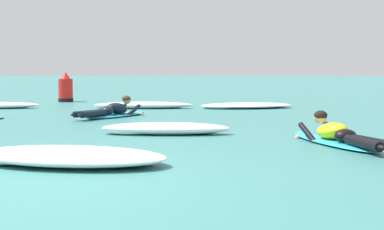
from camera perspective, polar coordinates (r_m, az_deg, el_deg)
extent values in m
plane|color=#387A75|center=(15.97, -1.37, 0.46)|extent=(120.00, 120.00, 0.00)
ellipsoid|color=#2DB2D1|center=(9.29, 13.68, -2.56)|extent=(1.40, 2.39, 0.07)
ellipsoid|color=#2DB2D1|center=(10.28, 10.60, -1.76)|extent=(0.26, 0.26, 0.06)
ellipsoid|color=yellow|center=(9.31, 13.55, -1.52)|extent=(0.63, 0.78, 0.35)
ellipsoid|color=black|center=(8.98, 14.79, -1.97)|extent=(0.42, 0.39, 0.20)
cylinder|color=black|center=(8.43, 16.37, -2.64)|extent=(0.42, 0.89, 0.14)
ellipsoid|color=black|center=(8.05, 17.91, -3.02)|extent=(0.18, 0.24, 0.08)
cylinder|color=black|center=(8.52, 17.28, -2.59)|extent=(0.51, 0.87, 0.14)
cylinder|color=black|center=(9.55, 11.29, -1.81)|extent=(0.30, 0.57, 0.33)
sphere|color=tan|center=(9.90, 10.28, -2.15)|extent=(0.09, 0.09, 0.09)
cylinder|color=black|center=(9.74, 13.65, -1.73)|extent=(0.30, 0.57, 0.33)
sphere|color=tan|center=(10.06, 12.64, -2.08)|extent=(0.09, 0.09, 0.09)
sphere|color=tan|center=(9.65, 12.41, -0.20)|extent=(0.21, 0.21, 0.21)
ellipsoid|color=black|center=(9.63, 12.47, -0.03)|extent=(0.28, 0.27, 0.16)
ellipsoid|color=#2DB2D1|center=(14.05, -7.45, -0.03)|extent=(1.37, 2.08, 0.07)
ellipsoid|color=#2DB2D1|center=(14.81, -5.15, 0.28)|extent=(0.28, 0.27, 0.06)
ellipsoid|color=black|center=(14.07, -7.34, 0.66)|extent=(0.63, 0.75, 0.34)
ellipsoid|color=black|center=(13.78, -8.31, 0.44)|extent=(0.43, 0.40, 0.20)
cylinder|color=black|center=(13.40, -10.13, 0.16)|extent=(0.52, 0.82, 0.14)
ellipsoid|color=black|center=(13.10, -11.43, 0.03)|extent=(0.18, 0.24, 0.08)
cylinder|color=black|center=(13.29, -9.61, 0.13)|extent=(0.43, 0.85, 0.14)
ellipsoid|color=black|center=(12.96, -10.76, 0.00)|extent=(0.18, 0.24, 0.08)
cylinder|color=black|center=(14.50, -7.14, 0.46)|extent=(0.31, 0.53, 0.32)
sphere|color=tan|center=(14.79, -6.27, 0.17)|extent=(0.09, 0.09, 0.09)
cylinder|color=black|center=(14.21, -5.79, 0.39)|extent=(0.31, 0.53, 0.32)
sphere|color=tan|center=(14.50, -4.98, 0.08)|extent=(0.09, 0.09, 0.09)
sphere|color=tan|center=(14.36, -6.40, 1.48)|extent=(0.21, 0.21, 0.21)
ellipsoid|color=#47331E|center=(14.35, -6.45, 1.60)|extent=(0.28, 0.27, 0.16)
ellipsoid|color=white|center=(17.56, -16.93, 0.86)|extent=(1.01, 0.37, 0.13)
ellipsoid|color=white|center=(16.90, 5.35, 0.94)|extent=(2.90, 1.89, 0.16)
ellipsoid|color=white|center=(17.26, 7.34, 0.92)|extent=(1.00, 0.65, 0.11)
ellipsoid|color=white|center=(16.60, 2.79, 0.77)|extent=(0.98, 0.62, 0.09)
ellipsoid|color=white|center=(10.32, -2.59, -1.32)|extent=(2.33, 0.84, 0.21)
ellipsoid|color=white|center=(10.39, 0.59, -1.45)|extent=(0.86, 0.45, 0.15)
ellipsoid|color=white|center=(10.33, -6.41, -1.60)|extent=(0.85, 0.40, 0.12)
ellipsoid|color=white|center=(16.71, -4.77, 0.97)|extent=(2.89, 1.05, 0.20)
ellipsoid|color=white|center=(16.79, -2.35, 0.90)|extent=(1.04, 0.41, 0.14)
ellipsoid|color=white|center=(16.71, -7.69, 0.79)|extent=(1.05, 0.42, 0.11)
ellipsoid|color=white|center=(7.32, -11.98, -3.94)|extent=(2.60, 1.44, 0.21)
ellipsoid|color=white|center=(7.26, -6.91, -4.19)|extent=(1.00, 0.77, 0.15)
ellipsoid|color=white|center=(7.56, -17.52, -4.13)|extent=(0.94, 0.66, 0.11)
cylinder|color=red|center=(20.29, -12.26, 2.37)|extent=(0.48, 0.48, 0.78)
cone|color=red|center=(20.28, -12.28, 3.81)|extent=(0.34, 0.34, 0.24)
cylinder|color=black|center=(20.31, -12.24, 1.44)|extent=(0.51, 0.51, 0.12)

